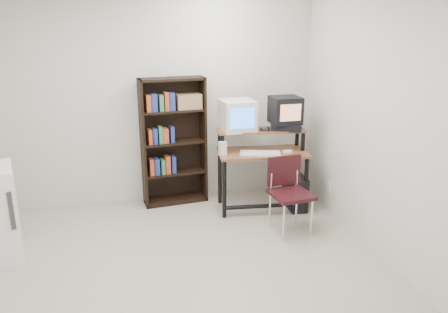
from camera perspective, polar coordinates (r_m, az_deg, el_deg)
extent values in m
cube|color=#B2A593|center=(4.09, -5.98, -15.98)|extent=(4.00, 4.00, 0.01)
cube|color=beige|center=(5.50, -8.92, 7.29)|extent=(4.00, 0.01, 2.60)
cube|color=beige|center=(1.72, 0.94, -15.35)|extent=(4.00, 0.01, 2.60)
cube|color=beige|center=(4.24, 21.36, 3.38)|extent=(0.01, 4.00, 2.60)
cube|color=brown|center=(5.27, 5.03, 0.52)|extent=(1.11, 0.63, 0.03)
cube|color=brown|center=(5.31, 4.86, 3.43)|extent=(1.09, 0.42, 0.02)
cylinder|color=black|center=(5.10, 0.05, -4.28)|extent=(0.05, 0.05, 0.72)
cylinder|color=black|center=(5.30, 10.63, -3.72)|extent=(0.05, 0.05, 0.72)
cylinder|color=black|center=(5.47, -0.54, -1.28)|extent=(0.05, 0.05, 0.98)
cylinder|color=black|center=(5.67, 9.35, -0.87)|extent=(0.05, 0.05, 0.98)
cylinder|color=black|center=(5.27, 5.37, -6.45)|extent=(0.98, 0.14, 0.05)
cube|color=silver|center=(5.24, 1.73, 5.38)|extent=(0.42, 0.42, 0.37)
cube|color=#3074FE|center=(5.06, 2.46, 4.94)|extent=(0.29, 0.03, 0.23)
cube|color=black|center=(5.34, 8.04, 3.86)|extent=(0.42, 0.36, 0.08)
cube|color=black|center=(5.33, 8.00, 6.03)|extent=(0.35, 0.34, 0.32)
cube|color=tan|center=(5.17, 8.71, 5.67)|extent=(0.25, 0.02, 0.19)
cylinder|color=#26262B|center=(5.25, 5.36, 3.54)|extent=(0.14, 0.14, 0.05)
cube|color=silver|center=(5.16, 4.74, 0.35)|extent=(0.51, 0.33, 0.03)
cube|color=black|center=(5.27, 8.35, 0.44)|extent=(0.26, 0.23, 0.01)
cube|color=white|center=(5.26, 8.27, 0.60)|extent=(0.10, 0.06, 0.03)
cube|color=silver|center=(5.11, -0.20, 1.03)|extent=(0.09, 0.09, 0.17)
cube|color=black|center=(5.52, 9.27, -4.49)|extent=(0.22, 0.46, 0.42)
cube|color=black|center=(4.78, 8.77, -4.94)|extent=(0.46, 0.46, 0.04)
cube|color=black|center=(4.86, 7.86, -1.81)|extent=(0.39, 0.08, 0.33)
cylinder|color=silver|center=(4.67, 7.78, -8.57)|extent=(0.02, 0.02, 0.42)
cylinder|color=silver|center=(4.82, 11.36, -7.90)|extent=(0.02, 0.02, 0.42)
cylinder|color=silver|center=(4.94, 6.02, -7.01)|extent=(0.02, 0.02, 0.42)
cylinder|color=silver|center=(5.08, 9.44, -6.43)|extent=(0.02, 0.02, 0.42)
cube|color=black|center=(5.39, -10.54, 1.50)|extent=(0.06, 0.27, 1.59)
cube|color=black|center=(5.55, -2.73, 2.23)|extent=(0.06, 0.27, 1.59)
cube|color=black|center=(5.57, -6.87, 2.19)|extent=(0.79, 0.11, 1.59)
cube|color=black|center=(5.31, -6.87, 10.02)|extent=(0.82, 0.36, 0.03)
cube|color=black|center=(5.71, -6.32, -5.56)|extent=(0.82, 0.36, 0.06)
cube|color=black|center=(5.58, -6.44, -2.07)|extent=(0.76, 0.33, 0.03)
cube|color=black|center=(5.46, -6.58, 1.87)|extent=(0.76, 0.33, 0.02)
cube|color=black|center=(5.37, -6.73, 5.97)|extent=(0.76, 0.33, 0.02)
cube|color=#846143|center=(5.40, -4.68, 7.20)|extent=(0.32, 0.23, 0.18)
cube|color=#333333|center=(4.45, -26.01, -6.41)|extent=(0.04, 0.02, 0.37)
cube|color=beige|center=(5.47, 13.55, -3.93)|extent=(0.02, 0.08, 0.12)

